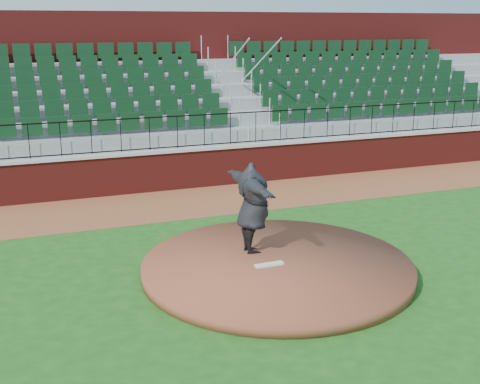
% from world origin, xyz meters
% --- Properties ---
extents(ground, '(90.00, 90.00, 0.00)m').
position_xyz_m(ground, '(0.00, 0.00, 0.00)').
color(ground, '#1A4D16').
rests_on(ground, ground).
extents(warning_track, '(34.00, 3.20, 0.01)m').
position_xyz_m(warning_track, '(0.00, 5.40, 0.01)').
color(warning_track, brown).
rests_on(warning_track, ground).
extents(field_wall, '(34.00, 0.35, 1.20)m').
position_xyz_m(field_wall, '(0.00, 7.00, 0.60)').
color(field_wall, maroon).
rests_on(field_wall, ground).
extents(wall_cap, '(34.00, 0.45, 0.10)m').
position_xyz_m(wall_cap, '(0.00, 7.00, 1.25)').
color(wall_cap, '#B7B7B7').
rests_on(wall_cap, field_wall).
extents(wall_railing, '(34.00, 0.05, 1.00)m').
position_xyz_m(wall_railing, '(0.00, 7.00, 1.80)').
color(wall_railing, black).
rests_on(wall_railing, wall_cap).
extents(seating_stands, '(34.00, 5.10, 4.60)m').
position_xyz_m(seating_stands, '(0.00, 9.72, 2.30)').
color(seating_stands, gray).
rests_on(seating_stands, ground).
extents(concourse_wall, '(34.00, 0.50, 5.50)m').
position_xyz_m(concourse_wall, '(0.00, 12.52, 2.75)').
color(concourse_wall, maroon).
rests_on(concourse_wall, ground).
extents(pitchers_mound, '(5.65, 5.65, 0.25)m').
position_xyz_m(pitchers_mound, '(0.14, -0.33, 0.12)').
color(pitchers_mound, brown).
rests_on(pitchers_mound, ground).
extents(pitching_rubber, '(0.62, 0.17, 0.04)m').
position_xyz_m(pitching_rubber, '(-0.10, -0.47, 0.27)').
color(pitching_rubber, silver).
rests_on(pitching_rubber, pitchers_mound).
extents(pitcher, '(0.69, 2.46, 2.00)m').
position_xyz_m(pitcher, '(-0.13, 0.39, 1.25)').
color(pitcher, black).
rests_on(pitcher, pitchers_mound).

